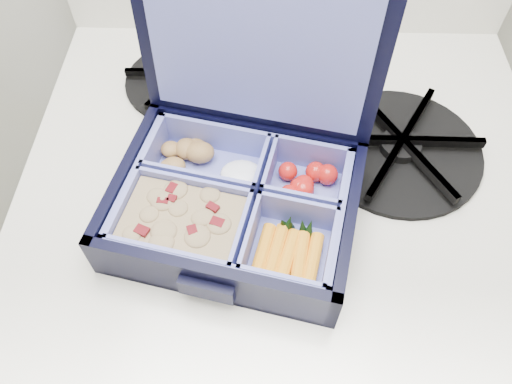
# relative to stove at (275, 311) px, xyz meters

# --- Properties ---
(stove) EXTENTS (0.62, 0.62, 0.94)m
(stove) POSITION_rel_stove_xyz_m (0.00, 0.00, 0.00)
(stove) COLOR silver
(stove) RESTS_ON floor
(bento_box) EXTENTS (0.29, 0.24, 0.06)m
(bento_box) POSITION_rel_stove_xyz_m (-0.06, -0.08, 0.50)
(bento_box) COLOR black
(bento_box) RESTS_ON stove
(burner_grate) EXTENTS (0.20, 0.20, 0.03)m
(burner_grate) POSITION_rel_stove_xyz_m (0.14, 0.02, 0.48)
(burner_grate) COLOR black
(burner_grate) RESTS_ON stove
(burner_grate_rear) EXTENTS (0.16, 0.16, 0.02)m
(burner_grate_rear) POSITION_rel_stove_xyz_m (-0.14, 0.14, 0.48)
(burner_grate_rear) COLOR black
(burner_grate_rear) RESTS_ON stove
(fork) EXTENTS (0.06, 0.18, 0.01)m
(fork) POSITION_rel_stove_xyz_m (0.05, 0.05, 0.47)
(fork) COLOR #A0A2B2
(fork) RESTS_ON stove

